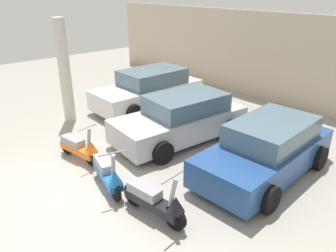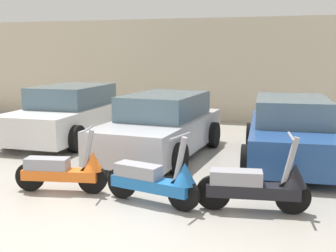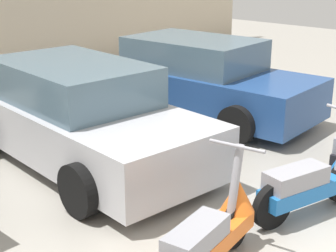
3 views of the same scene
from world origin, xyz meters
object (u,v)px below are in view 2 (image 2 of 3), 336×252
(car_rear_center, at_px, (162,126))
(car_rear_right, at_px, (291,132))
(scooter_front_right, at_px, (155,180))
(car_rear_left, at_px, (70,114))
(scooter_front_left, at_px, (65,170))
(scooter_front_center, at_px, (258,185))

(car_rear_center, bearing_deg, car_rear_right, 98.77)
(scooter_front_right, bearing_deg, car_rear_left, 146.06)
(scooter_front_right, distance_m, car_rear_right, 3.70)
(car_rear_left, bearing_deg, scooter_front_left, 27.94)
(scooter_front_center, bearing_deg, car_rear_right, 74.50)
(car_rear_left, bearing_deg, car_rear_right, 81.33)
(scooter_front_left, distance_m, car_rear_left, 4.39)
(scooter_front_right, bearing_deg, scooter_front_left, -171.17)
(scooter_front_right, relative_size, car_rear_right, 0.39)
(car_rear_left, bearing_deg, scooter_front_center, 52.85)
(scooter_front_left, xyz_separation_m, car_rear_right, (3.47, 3.03, 0.25))
(scooter_front_center, bearing_deg, car_rear_left, 135.55)
(scooter_front_right, relative_size, car_rear_center, 0.38)
(car_rear_center, bearing_deg, car_rear_left, -105.16)
(scooter_front_left, relative_size, car_rear_left, 0.37)
(car_rear_left, relative_size, car_rear_center, 1.00)
(scooter_front_left, xyz_separation_m, car_rear_center, (0.76, 2.84, 0.26))
(scooter_front_left, bearing_deg, scooter_front_center, -9.46)
(scooter_front_left, height_order, car_rear_left, car_rear_left)
(scooter_front_center, relative_size, car_rear_right, 0.40)
(car_rear_left, xyz_separation_m, car_rear_right, (5.53, -0.83, -0.03))
(scooter_front_right, distance_m, car_rear_left, 5.41)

